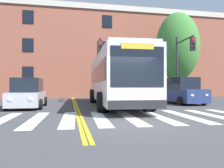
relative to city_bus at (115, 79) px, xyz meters
name	(u,v)px	position (x,y,z in m)	size (l,w,h in m)	color
ground_plane	(133,123)	(-0.77, -6.81, -1.79)	(120.00, 120.00, 0.00)	#424244
crosswalk	(115,118)	(-1.13, -5.36, -1.79)	(12.01, 4.80, 0.01)	white
lane_line_yellow_inner	(72,98)	(-2.65, 8.64, -1.79)	(0.12, 36.00, 0.01)	gold
lane_line_yellow_outer	(74,98)	(-2.49, 8.64, -1.79)	(0.12, 36.00, 0.01)	gold
city_bus	(115,79)	(0.00, 0.00, 0.00)	(3.32, 11.63, 3.32)	white
car_silver_near_lane	(28,94)	(-5.42, -0.45, -0.98)	(1.99, 3.88, 1.78)	#B7BABF
car_navy_far_lane	(182,92)	(5.16, 0.51, -0.91)	(2.21, 4.20, 1.93)	navy
traffic_light_near_corner	(183,57)	(6.23, 2.24, 1.89)	(0.49, 3.16, 5.61)	#28282D
traffic_light_overhead	(99,59)	(-0.57, 3.64, 1.75)	(0.61, 4.08, 5.33)	#28282D
street_tree_curbside_large	(177,47)	(7.76, 6.10, 3.47)	(5.86, 5.93, 8.71)	brown
building_facade	(101,56)	(1.18, 14.37, 3.43)	(41.65, 9.65, 10.44)	#9E5642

